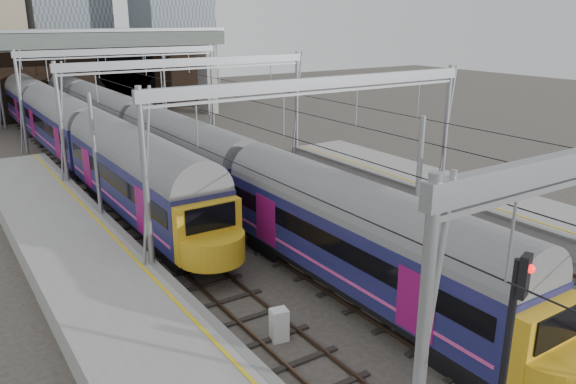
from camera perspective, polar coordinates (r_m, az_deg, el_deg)
ground at (r=21.62m, az=16.17°, el=-11.97°), size 160.00×160.00×0.00m
platform_left at (r=17.97m, az=-13.36°, el=-16.16°), size 4.32×55.00×1.12m
tracks at (r=32.36m, az=-4.19°, el=-1.28°), size 14.40×80.00×0.22m
overhead_line at (r=36.67m, az=-9.49°, el=11.23°), size 16.80×80.00×8.00m
retaining_wall at (r=66.07m, az=-19.38°, el=11.20°), size 28.00×2.75×9.00m
overbridge at (r=59.79m, az=-19.50°, el=13.47°), size 28.00×3.00×9.25m
train_main at (r=41.32m, az=-14.70°, el=5.79°), size 2.74×63.35×4.73m
train_second at (r=45.69m, az=-21.84°, el=6.31°), size 2.90×50.36×4.96m
signal_near_left at (r=14.05m, az=21.69°, el=-13.59°), size 0.43×0.49×5.48m
relay_cabinet at (r=19.14m, az=-0.91°, el=-13.34°), size 0.64×0.57×1.13m
equip_cover_a at (r=23.81m, az=5.92°, el=-8.34°), size 1.00×0.84×0.10m
equip_cover_b at (r=21.34m, az=10.68°, el=-11.81°), size 0.84×0.63×0.09m
equip_cover_c at (r=23.42m, az=21.41°, el=-10.01°), size 0.89×0.70×0.09m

